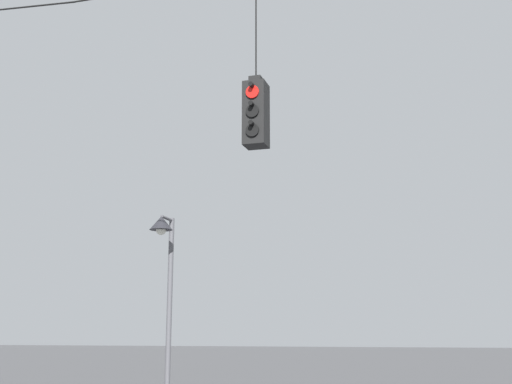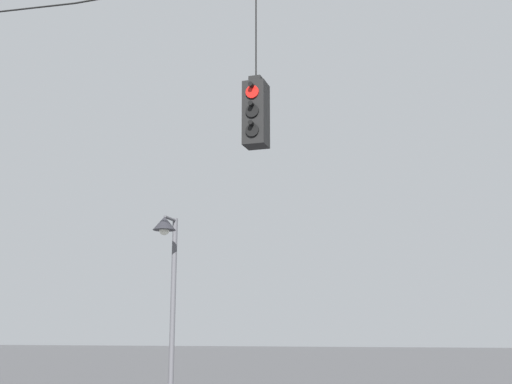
# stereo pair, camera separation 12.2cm
# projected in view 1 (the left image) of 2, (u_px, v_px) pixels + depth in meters

# --- Properties ---
(traffic_light_over_intersection) EXTENTS (0.34, 0.58, 2.93)m
(traffic_light_over_intersection) POSITION_uv_depth(u_px,v_px,m) (256.00, 113.00, 9.65)
(traffic_light_over_intersection) COLOR black
(street_lamp) EXTENTS (0.52, 0.90, 4.74)m
(street_lamp) POSITION_uv_depth(u_px,v_px,m) (164.00, 263.00, 14.54)
(street_lamp) COLOR #515156
(street_lamp) RESTS_ON ground_plane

